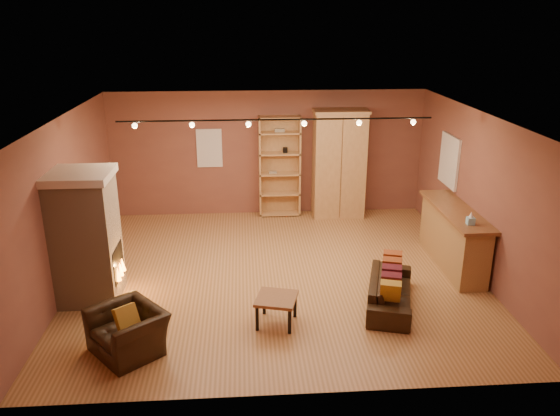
{
  "coord_description": "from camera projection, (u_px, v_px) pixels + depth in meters",
  "views": [
    {
      "loc": [
        -0.57,
        -8.7,
        4.34
      ],
      "look_at": [
        0.06,
        0.2,
        1.18
      ],
      "focal_mm": 35.0,
      "sensor_mm": 36.0,
      "label": 1
    }
  ],
  "objects": [
    {
      "name": "armoire",
      "position": [
        339.0,
        164.0,
        12.14
      ],
      "size": [
        1.19,
        0.68,
        2.42
      ],
      "color": "tan",
      "rests_on": "floor"
    },
    {
      "name": "armchair",
      "position": [
        127.0,
        324.0,
        7.34
      ],
      "size": [
        1.08,
        1.12,
        0.83
      ],
      "rotation": [
        0.0,
        0.0,
        -0.87
      ],
      "color": "black",
      "rests_on": "floor"
    },
    {
      "name": "track_rail",
      "position": [
        276.0,
        122.0,
        8.96
      ],
      "size": [
        5.2,
        0.09,
        0.13
      ],
      "color": "black",
      "rests_on": "ceiling"
    },
    {
      "name": "back_wall",
      "position": [
        268.0,
        154.0,
        12.26
      ],
      "size": [
        7.0,
        0.02,
        2.8
      ],
      "primitive_type": "cube",
      "color": "brown",
      "rests_on": "floor"
    },
    {
      "name": "back_window",
      "position": [
        209.0,
        148.0,
        12.1
      ],
      "size": [
        0.56,
        0.04,
        0.86
      ],
      "primitive_type": "cube",
      "color": "white",
      "rests_on": "back_wall"
    },
    {
      "name": "bar_counter",
      "position": [
        453.0,
        237.0,
        9.86
      ],
      "size": [
        0.61,
        2.27,
        1.09
      ],
      "color": "#AA814E",
      "rests_on": "floor"
    },
    {
      "name": "right_window",
      "position": [
        449.0,
        161.0,
        10.67
      ],
      "size": [
        0.05,
        0.9,
        1.0
      ],
      "primitive_type": "cube",
      "color": "white",
      "rests_on": "right_wall"
    },
    {
      "name": "loveseat",
      "position": [
        391.0,
        285.0,
        8.54
      ],
      "size": [
        0.93,
        1.72,
        0.72
      ],
      "rotation": [
        0.0,
        0.0,
        1.28
      ],
      "color": "black",
      "rests_on": "floor"
    },
    {
      "name": "ceiling",
      "position": [
        277.0,
        117.0,
        8.74
      ],
      "size": [
        7.0,
        7.0,
        0.0
      ],
      "primitive_type": "plane",
      "rotation": [
        3.14,
        0.0,
        0.0
      ],
      "color": "#592E1C",
      "rests_on": "back_wall"
    },
    {
      "name": "bookcase",
      "position": [
        279.0,
        165.0,
        12.25
      ],
      "size": [
        0.93,
        0.36,
        2.27
      ],
      "color": "tan",
      "rests_on": "floor"
    },
    {
      "name": "right_wall",
      "position": [
        479.0,
        195.0,
        9.44
      ],
      "size": [
        0.02,
        6.5,
        2.8
      ],
      "primitive_type": "cube",
      "color": "brown",
      "rests_on": "floor"
    },
    {
      "name": "floor",
      "position": [
        277.0,
        274.0,
        9.67
      ],
      "size": [
        7.0,
        7.0,
        0.0
      ],
      "primitive_type": "plane",
      "color": "#915E33",
      "rests_on": "ground"
    },
    {
      "name": "tissue_box",
      "position": [
        471.0,
        219.0,
        8.95
      ],
      "size": [
        0.12,
        0.12,
        0.21
      ],
      "rotation": [
        0.0,
        0.0,
        -0.05
      ],
      "color": "#8AC7DE",
      "rests_on": "bar_counter"
    },
    {
      "name": "fireplace",
      "position": [
        87.0,
        237.0,
        8.55
      ],
      "size": [
        1.01,
        0.98,
        2.12
      ],
      "color": "tan",
      "rests_on": "floor"
    },
    {
      "name": "coffee_table",
      "position": [
        276.0,
        301.0,
        8.02
      ],
      "size": [
        0.7,
        0.7,
        0.43
      ],
      "rotation": [
        0.0,
        0.0,
        -0.26
      ],
      "color": "brown",
      "rests_on": "floor"
    },
    {
      "name": "left_wall",
      "position": [
        65.0,
        204.0,
        8.97
      ],
      "size": [
        0.02,
        6.5,
        2.8
      ],
      "primitive_type": "cube",
      "color": "brown",
      "rests_on": "floor"
    }
  ]
}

